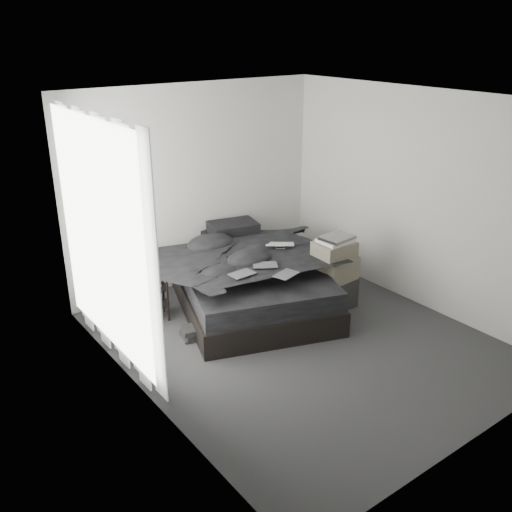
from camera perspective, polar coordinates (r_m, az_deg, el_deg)
floor at (r=6.38m, az=4.33°, el=-8.44°), size 3.60×4.20×0.01m
ceiling at (r=5.53m, az=5.13°, el=15.42°), size 3.60×4.20×0.01m
wall_back at (r=7.46m, az=-6.01°, el=6.95°), size 3.60×0.01×2.60m
wall_front at (r=4.60m, az=22.17°, el=-4.61°), size 3.60×0.01×2.60m
wall_left at (r=4.91m, az=-11.38°, el=-1.61°), size 0.01×4.20×2.60m
wall_right at (r=7.10m, az=15.79°, el=5.43°), size 0.01×4.20×2.60m
window_left at (r=5.67m, az=-15.22°, el=1.87°), size 0.02×2.00×2.30m
curtain_left at (r=5.71m, az=-14.69°, el=1.32°), size 0.06×2.12×2.48m
bed at (r=7.05m, az=-0.61°, el=-3.86°), size 2.28×2.60×0.30m
mattress at (r=6.94m, az=-0.62°, el=-1.89°), size 2.19×2.52×0.23m
duvet at (r=6.80m, az=-0.50°, el=-0.19°), size 2.13×2.29×0.25m
pillow_lower at (r=7.61m, az=-2.87°, el=1.85°), size 0.77×0.64×0.15m
pillow_upper at (r=7.56m, az=-2.30°, el=2.88°), size 0.69×0.55×0.14m
laptop at (r=6.96m, az=2.42°, el=1.58°), size 0.41×0.39×0.03m
comic_a at (r=6.21m, az=-1.41°, el=-1.13°), size 0.28×0.19×0.01m
comic_b at (r=6.43m, az=0.92°, el=-0.20°), size 0.33×0.30×0.01m
comic_c at (r=6.20m, az=3.05°, el=-1.07°), size 0.31×0.25×0.01m
side_stand at (r=6.80m, az=-10.06°, el=-3.86°), size 0.40×0.40×0.60m
papers at (r=6.66m, az=-10.15°, el=-1.52°), size 0.25×0.19×0.01m
floor_books at (r=6.40m, az=-6.67°, el=-7.64°), size 0.19×0.24×0.15m
box_lower at (r=7.07m, az=7.66°, el=-3.65°), size 0.50×0.40×0.37m
box_mid at (r=6.94m, az=7.93°, el=-1.22°), size 0.50×0.41×0.28m
box_upper at (r=6.84m, az=7.84°, el=0.61°), size 0.47×0.38×0.20m
art_book_white at (r=6.80m, az=7.96°, el=1.56°), size 0.38×0.31×0.04m
art_book_snake at (r=6.79m, az=8.10°, el=1.84°), size 0.40×0.33×0.03m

